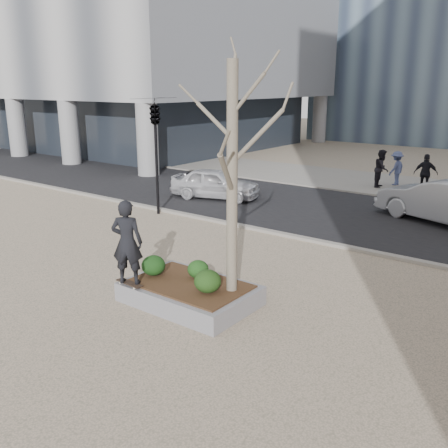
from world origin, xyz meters
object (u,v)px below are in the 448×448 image
Objects in this scene: skateboard at (129,284)px; planter at (190,294)px; skateboarder at (127,242)px; police_car at (215,183)px.

planter is at bearing 42.80° from skateboard.
skateboarder is 0.50× the size of police_car.
skateboarder is at bearing 94.14° from skateboard.
planter is at bearing -162.25° from police_car.
skateboarder reaches higher than planter.
skateboarder is at bearing -141.34° from planter.
skateboarder is at bearing -169.40° from police_car.
skateboard is at bearing 60.70° from skateboarder.
police_car is at bearing -91.55° from skateboarder.
planter is 1.52× the size of skateboarder.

